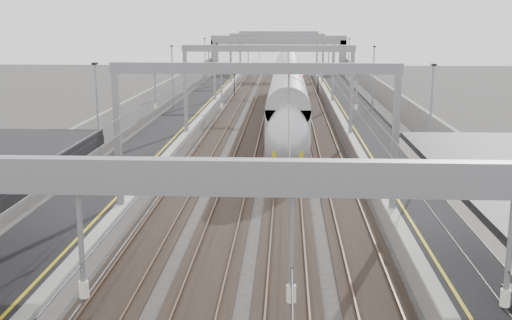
# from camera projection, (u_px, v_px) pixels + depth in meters

# --- Properties ---
(platform_left) EXTENTS (4.00, 120.00, 1.00)m
(platform_left) POSITION_uv_depth(u_px,v_px,m) (172.00, 131.00, 52.63)
(platform_left) COLOR black
(platform_left) RESTS_ON ground
(platform_right) EXTENTS (4.00, 120.00, 1.00)m
(platform_right) POSITION_uv_depth(u_px,v_px,m) (368.00, 133.00, 51.88)
(platform_right) COLOR black
(platform_right) RESTS_ON ground
(tracks) EXTENTS (11.40, 140.00, 0.20)m
(tracks) POSITION_uv_depth(u_px,v_px,m) (269.00, 137.00, 52.35)
(tracks) COLOR black
(tracks) RESTS_ON ground
(overhead_line) EXTENTS (13.00, 140.00, 6.60)m
(overhead_line) POSITION_uv_depth(u_px,v_px,m) (271.00, 57.00, 57.50)
(overhead_line) COLOR gray
(overhead_line) RESTS_ON platform_left
(overbridge) EXTENTS (22.00, 2.20, 6.90)m
(overbridge) POSITION_uv_depth(u_px,v_px,m) (278.00, 45.00, 104.88)
(overbridge) COLOR gray
(overbridge) RESTS_ON ground
(wall_left) EXTENTS (0.30, 120.00, 3.20)m
(wall_left) POSITION_uv_depth(u_px,v_px,m) (133.00, 118.00, 52.54)
(wall_left) COLOR gray
(wall_left) RESTS_ON ground
(wall_right) EXTENTS (0.30, 120.00, 3.20)m
(wall_right) POSITION_uv_depth(u_px,v_px,m) (408.00, 120.00, 51.50)
(wall_right) COLOR gray
(wall_right) RESTS_ON ground
(train) EXTENTS (2.80, 50.99, 4.42)m
(train) POSITION_uv_depth(u_px,v_px,m) (288.00, 100.00, 59.61)
(train) COLOR maroon
(train) RESTS_ON ground
(signal_green) EXTENTS (0.32, 0.32, 3.48)m
(signal_green) POSITION_uv_depth(u_px,v_px,m) (234.00, 77.00, 80.54)
(signal_green) COLOR black
(signal_green) RESTS_ON ground
(signal_red_near) EXTENTS (0.32, 0.32, 3.48)m
(signal_red_near) POSITION_uv_depth(u_px,v_px,m) (302.00, 82.00, 73.53)
(signal_red_near) COLOR black
(signal_red_near) RESTS_ON ground
(signal_red_far) EXTENTS (0.32, 0.32, 3.48)m
(signal_red_far) POSITION_uv_depth(u_px,v_px,m) (318.00, 76.00, 81.54)
(signal_red_far) COLOR black
(signal_red_far) RESTS_ON ground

